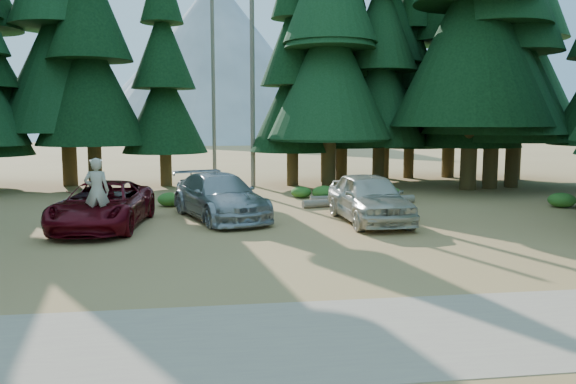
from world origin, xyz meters
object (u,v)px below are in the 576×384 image
log_left (215,197)px  log_right (360,201)px  log_mid (345,198)px  red_pickup (103,205)px  silver_minivan_right (369,198)px  frisbee_player (97,191)px  silver_minivan_center (220,196)px

log_left → log_right: log_right is taller
log_mid → log_right: 1.30m
red_pickup → log_left: (3.64, 5.89, -0.60)m
silver_minivan_right → log_left: silver_minivan_right is taller
red_pickup → log_mid: bearing=32.9°
log_mid → log_right: size_ratio=0.61×
red_pickup → log_right: bearing=25.7°
red_pickup → frisbee_player: bearing=-80.1°
silver_minivan_center → red_pickup: bearing=179.3°
silver_minivan_center → log_right: (5.76, 2.35, -0.63)m
silver_minivan_right → frisbee_player: bearing=-172.1°
frisbee_player → log_left: 8.41m
red_pickup → silver_minivan_center: silver_minivan_center is taller
red_pickup → frisbee_player: 1.79m
log_mid → silver_minivan_right: bearing=-96.5°
silver_minivan_right → log_mid: silver_minivan_right is taller
silver_minivan_right → log_right: size_ratio=0.99×
silver_minivan_right → log_left: size_ratio=1.23×
red_pickup → silver_minivan_right: bearing=4.1°
silver_minivan_center → log_right: size_ratio=1.08×
log_left → log_right: 6.30m
silver_minivan_center → frisbee_player: frisbee_player is taller
silver_minivan_center → silver_minivan_right: (5.05, -1.40, 0.05)m
frisbee_player → log_left: (3.49, 7.54, -1.27)m
silver_minivan_right → log_mid: size_ratio=1.62×
red_pickup → log_left: bearing=63.2°
silver_minivan_right → frisbee_player: frisbee_player is taller
log_left → log_mid: 5.65m
silver_minivan_center → silver_minivan_right: silver_minivan_right is taller
red_pickup → log_right: size_ratio=1.07×
red_pickup → log_right: (9.52, 3.62, -0.59)m
log_left → frisbee_player: bearing=-150.5°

